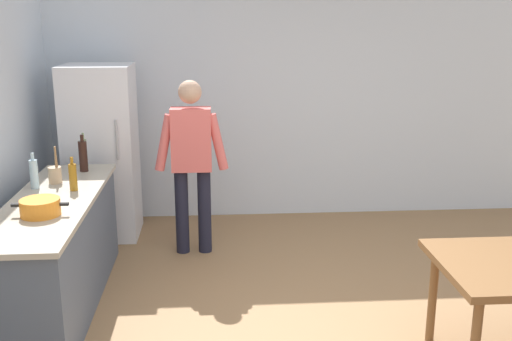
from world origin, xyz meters
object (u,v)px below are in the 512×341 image
object	(u,v)px
person	(192,156)
bottle_wine_dark	(83,156)
bottle_vinegar_tall	(84,152)
cooking_pot	(40,207)
refrigerator	(102,152)
bottle_water_clear	(34,174)
bottle_oil_amber	(73,177)
utensil_jar	(55,174)

from	to	relation	value
person	bottle_wine_dark	distance (m)	1.00
bottle_vinegar_tall	cooking_pot	bearing A→B (deg)	-91.05
refrigerator	bottle_wine_dark	size ratio (longest dim) A/B	5.29
bottle_water_clear	refrigerator	bearing A→B (deg)	76.40
cooking_pot	bottle_oil_amber	bearing A→B (deg)	80.89
cooking_pot	bottle_water_clear	size ratio (longest dim) A/B	1.33
refrigerator	bottle_wine_dark	world-z (taller)	refrigerator
person	cooking_pot	size ratio (longest dim) A/B	4.25
bottle_oil_amber	refrigerator	bearing A→B (deg)	90.85
bottle_wine_dark	bottle_vinegar_tall	world-z (taller)	bottle_wine_dark
bottle_wine_dark	bottle_vinegar_tall	bearing A→B (deg)	98.91
cooking_pot	bottle_wine_dark	world-z (taller)	bottle_wine_dark
refrigerator	bottle_vinegar_tall	bearing A→B (deg)	-95.15
refrigerator	cooking_pot	distance (m)	1.99
refrigerator	bottle_wine_dark	bearing A→B (deg)	-91.72
cooking_pot	utensil_jar	xyz separation A→B (m)	(-0.11, 0.84, 0.02)
bottle_wine_dark	bottle_oil_amber	world-z (taller)	bottle_wine_dark
refrigerator	bottle_vinegar_tall	size ratio (longest dim) A/B	5.62
bottle_water_clear	person	bearing A→B (deg)	30.20
cooking_pot	utensil_jar	distance (m)	0.85
refrigerator	bottle_water_clear	xyz separation A→B (m)	(-0.31, -1.29, 0.13)
refrigerator	cooking_pot	xyz separation A→B (m)	(-0.08, -1.98, 0.06)
refrigerator	person	size ratio (longest dim) A/B	1.06
utensil_jar	bottle_vinegar_tall	distance (m)	0.58
refrigerator	person	distance (m)	1.10
cooking_pot	bottle_vinegar_tall	distance (m)	1.41
utensil_jar	bottle_vinegar_tall	bearing A→B (deg)	76.99
bottle_water_clear	bottle_wine_dark	bearing A→B (deg)	61.37
cooking_pot	bottle_water_clear	world-z (taller)	bottle_water_clear
person	bottle_vinegar_tall	size ratio (longest dim) A/B	5.31
utensil_jar	bottle_water_clear	xyz separation A→B (m)	(-0.13, -0.15, 0.05)
refrigerator	person	xyz separation A→B (m)	(0.95, -0.55, 0.08)
bottle_wine_dark	bottle_oil_amber	distance (m)	0.62
bottle_oil_amber	bottle_vinegar_tall	xyz separation A→B (m)	(-0.07, 0.80, 0.02)
bottle_wine_dark	bottle_water_clear	bearing A→B (deg)	-118.63
bottle_oil_amber	bottle_water_clear	bearing A→B (deg)	165.73
utensil_jar	bottle_wine_dark	size ratio (longest dim) A/B	0.94
person	bottle_oil_amber	bearing A→B (deg)	-138.63
cooking_pot	bottle_water_clear	bearing A→B (deg)	108.61
bottle_wine_dark	bottle_water_clear	size ratio (longest dim) A/B	1.13
cooking_pot	utensil_jar	world-z (taller)	utensil_jar
bottle_vinegar_tall	bottle_oil_amber	bearing A→B (deg)	-84.84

